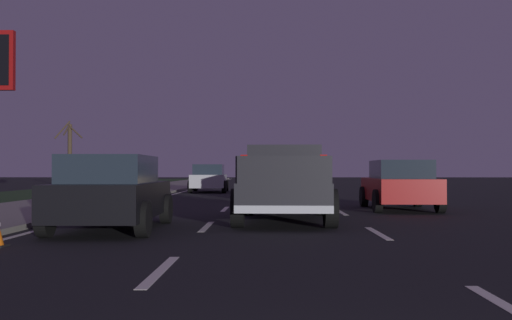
# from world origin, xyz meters

# --- Properties ---
(ground) EXTENTS (144.00, 144.00, 0.00)m
(ground) POSITION_xyz_m (27.00, 0.00, 0.00)
(ground) COLOR black
(sidewalk_shoulder) EXTENTS (108.00, 4.00, 0.12)m
(sidewalk_shoulder) POSITION_xyz_m (27.00, 7.45, 0.06)
(sidewalk_shoulder) COLOR gray
(sidewalk_shoulder) RESTS_ON ground
(grass_verge) EXTENTS (108.00, 6.00, 0.01)m
(grass_verge) POSITION_xyz_m (27.00, 12.45, 0.00)
(grass_verge) COLOR #1E3819
(grass_verge) RESTS_ON ground
(lane_markings) EXTENTS (109.11, 7.04, 0.01)m
(lane_markings) POSITION_xyz_m (30.29, 3.09, 0.00)
(lane_markings) COLOR silver
(lane_markings) RESTS_ON ground
(pickup_truck) EXTENTS (5.49, 2.40, 1.87)m
(pickup_truck) POSITION_xyz_m (12.77, -0.01, 0.91)
(pickup_truck) COLOR #232328
(pickup_truck) RESTS_ON ground
(sedan_tan) EXTENTS (4.42, 2.05, 1.54)m
(sedan_tan) POSITION_xyz_m (23.85, 0.05, 0.78)
(sedan_tan) COLOR #9E845B
(sedan_tan) RESTS_ON ground
(sedan_silver) EXTENTS (4.44, 2.09, 1.54)m
(sedan_silver) POSITION_xyz_m (31.45, 3.62, 0.78)
(sedan_silver) COLOR #B2B5BA
(sedan_silver) RESTS_ON ground
(sedan_black) EXTENTS (4.44, 2.09, 1.54)m
(sedan_black) POSITION_xyz_m (10.11, 3.64, 0.78)
(sedan_black) COLOR black
(sedan_black) RESTS_ON ground
(sedan_red) EXTENTS (4.45, 2.10, 1.54)m
(sedan_red) POSITION_xyz_m (16.69, -3.72, 0.78)
(sedan_red) COLOR maroon
(sedan_red) RESTS_ON ground
(bare_tree_far) EXTENTS (1.24, 1.90, 4.47)m
(bare_tree_far) POSITION_xyz_m (37.29, 13.30, 2.30)
(bare_tree_far) COLOR #423323
(bare_tree_far) RESTS_ON ground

